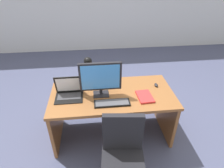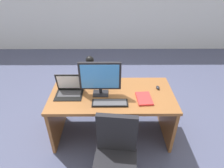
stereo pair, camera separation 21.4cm
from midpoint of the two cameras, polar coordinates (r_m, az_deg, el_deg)
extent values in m
plane|color=#474C6B|center=(4.16, 1.36, 0.68)|extent=(12.00, 12.00, 0.00)
cube|color=brown|center=(2.51, 2.45, -3.25)|extent=(1.61, 0.81, 0.04)
cube|color=brown|center=(2.82, -14.15, -9.39)|extent=(0.04, 0.71, 0.71)
cube|color=brown|center=(2.89, 18.28, -9.08)|extent=(0.04, 0.71, 0.71)
cube|color=brown|center=(2.95, 2.05, -5.16)|extent=(1.42, 0.02, 0.50)
cube|color=black|center=(2.48, -0.95, -2.90)|extent=(0.20, 0.16, 0.01)
cube|color=black|center=(2.47, -0.96, -1.98)|extent=(0.04, 0.02, 0.07)
cube|color=black|center=(2.34, -1.01, 2.35)|extent=(0.52, 0.04, 0.37)
cube|color=#3F8CEA|center=(2.32, -1.02, 2.11)|extent=(0.47, 0.00, 0.33)
cube|color=black|center=(2.50, -10.36, -3.25)|extent=(0.35, 0.27, 0.01)
cube|color=#38383D|center=(2.51, -10.30, -2.87)|extent=(0.29, 0.15, 0.00)
cube|color=black|center=(2.52, -10.29, 0.56)|extent=(0.35, 0.07, 0.25)
cube|color=white|center=(2.51, -10.32, 0.42)|extent=(0.30, 0.05, 0.21)
cube|color=black|center=(2.32, 2.02, -5.78)|extent=(0.44, 0.15, 0.02)
cube|color=#47474C|center=(2.31, 2.02, -5.56)|extent=(0.40, 0.12, 0.00)
ellipsoid|color=black|center=(2.68, 15.82, -1.10)|extent=(0.05, 0.08, 0.04)
cylinder|color=black|center=(2.76, -3.99, 1.00)|extent=(0.12, 0.12, 0.01)
cylinder|color=black|center=(2.68, -4.11, 3.79)|extent=(0.02, 0.02, 0.29)
sphere|color=black|center=(2.57, -4.31, 7.10)|extent=(0.11, 0.11, 0.11)
cube|color=red|center=(2.44, 12.09, -4.36)|extent=(0.20, 0.28, 0.02)
cube|color=black|center=(2.19, 3.87, -23.76)|extent=(0.51, 0.51, 0.08)
cube|color=black|center=(2.11, 4.43, -14.51)|extent=(0.44, 0.11, 0.49)
camera|label=1|loc=(0.11, -87.51, 1.58)|focal=30.51mm
camera|label=2|loc=(0.11, 92.49, -1.58)|focal=30.51mm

